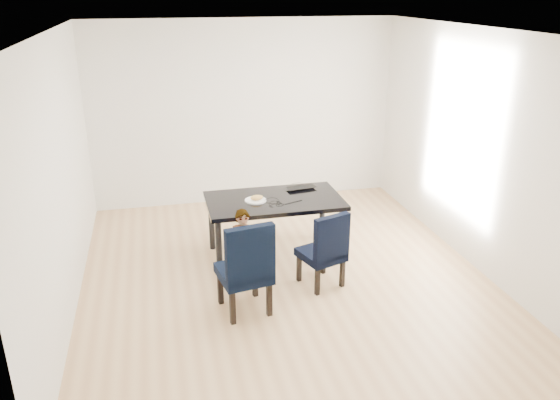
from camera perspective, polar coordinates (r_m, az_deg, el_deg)
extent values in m
cube|color=tan|center=(6.34, 0.42, -7.86)|extent=(4.50, 5.00, 0.01)
cube|color=white|center=(5.55, 0.49, 17.37)|extent=(4.50, 5.00, 0.01)
cube|color=white|center=(8.18, -3.73, 9.03)|extent=(4.50, 0.01, 2.70)
cube|color=silver|center=(3.60, 9.94, -7.88)|extent=(4.50, 0.01, 2.70)
cube|color=silver|center=(5.73, -22.05, 2.07)|extent=(0.01, 5.00, 2.70)
cube|color=white|center=(6.68, 19.68, 5.00)|extent=(0.01, 5.00, 2.70)
cube|color=black|center=(6.61, -0.59, -2.92)|extent=(1.60, 0.90, 0.75)
cube|color=black|center=(5.48, -3.83, -6.82)|extent=(0.56, 0.58, 1.01)
cube|color=black|center=(5.98, 4.32, -5.01)|extent=(0.54, 0.55, 0.88)
imported|color=orange|center=(5.91, -3.80, -5.18)|extent=(0.37, 0.29, 0.91)
cylinder|color=white|center=(6.40, -2.57, -0.03)|extent=(0.28, 0.28, 0.01)
ellipsoid|color=gold|center=(6.38, -2.45, 0.26)|extent=(0.17, 0.13, 0.06)
imported|color=black|center=(6.82, 2.06, 1.41)|extent=(0.40, 0.29, 0.03)
torus|color=black|center=(6.28, -0.43, -0.49)|extent=(0.20, 0.20, 0.01)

